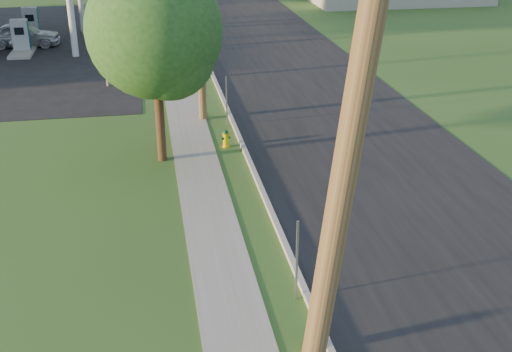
{
  "coord_description": "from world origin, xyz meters",
  "views": [
    {
      "loc": [
        -2.74,
        -7.58,
        8.51
      ],
      "look_at": [
        0.0,
        8.0,
        1.4
      ],
      "focal_mm": 45.0,
      "sensor_mm": 36.0,
      "label": 1
    }
  ],
  "objects_px": {
    "tree_verge": "(158,36)",
    "hydrant_far": "(196,45)",
    "hydrant_mid": "(226,138)",
    "hydrant_near": "(315,336)",
    "utility_pole_near": "(335,223)",
    "fuel_pump_se": "(31,27)",
    "fuel_pump_ne": "(21,41)",
    "car_silver": "(23,35)"
  },
  "relations": [
    {
      "from": "tree_verge",
      "to": "hydrant_mid",
      "type": "bearing_deg",
      "value": 21.99
    },
    {
      "from": "hydrant_mid",
      "to": "hydrant_near",
      "type": "bearing_deg",
      "value": -88.58
    },
    {
      "from": "utility_pole_near",
      "to": "fuel_pump_ne",
      "type": "bearing_deg",
      "value": 106.02
    },
    {
      "from": "hydrant_near",
      "to": "car_silver",
      "type": "bearing_deg",
      "value": 108.56
    },
    {
      "from": "tree_verge",
      "to": "car_silver",
      "type": "xyz_separation_m",
      "value": [
        -7.37,
        18.82,
        -3.54
      ]
    },
    {
      "from": "hydrant_far",
      "to": "car_silver",
      "type": "xyz_separation_m",
      "value": [
        -9.82,
        2.86,
        0.33
      ]
    },
    {
      "from": "fuel_pump_se",
      "to": "tree_verge",
      "type": "xyz_separation_m",
      "value": [
        7.21,
        -21.1,
        3.53
      ]
    },
    {
      "from": "fuel_pump_se",
      "to": "hydrant_mid",
      "type": "xyz_separation_m",
      "value": [
        9.41,
        -20.22,
        -0.39
      ]
    },
    {
      "from": "tree_verge",
      "to": "hydrant_near",
      "type": "height_order",
      "value": "tree_verge"
    },
    {
      "from": "tree_verge",
      "to": "hydrant_near",
      "type": "bearing_deg",
      "value": -76.74
    },
    {
      "from": "hydrant_mid",
      "to": "car_silver",
      "type": "height_order",
      "value": "car_silver"
    },
    {
      "from": "hydrant_far",
      "to": "hydrant_mid",
      "type": "bearing_deg",
      "value": -90.95
    },
    {
      "from": "fuel_pump_ne",
      "to": "hydrant_mid",
      "type": "xyz_separation_m",
      "value": [
        9.41,
        -16.22,
        -0.39
      ]
    },
    {
      "from": "utility_pole_near",
      "to": "fuel_pump_ne",
      "type": "relative_size",
      "value": 2.96
    },
    {
      "from": "hydrant_near",
      "to": "fuel_pump_se",
      "type": "bearing_deg",
      "value": 107.03
    },
    {
      "from": "utility_pole_near",
      "to": "hydrant_near",
      "type": "bearing_deg",
      "value": 76.71
    },
    {
      "from": "fuel_pump_se",
      "to": "hydrant_far",
      "type": "distance_m",
      "value": 10.95
    },
    {
      "from": "fuel_pump_ne",
      "to": "car_silver",
      "type": "xyz_separation_m",
      "value": [
        -0.16,
        1.71,
        -0.02
      ]
    },
    {
      "from": "fuel_pump_ne",
      "to": "fuel_pump_se",
      "type": "height_order",
      "value": "same"
    },
    {
      "from": "fuel_pump_se",
      "to": "hydrant_near",
      "type": "bearing_deg",
      "value": -72.97
    },
    {
      "from": "fuel_pump_ne",
      "to": "hydrant_far",
      "type": "relative_size",
      "value": 4.18
    },
    {
      "from": "hydrant_near",
      "to": "hydrant_mid",
      "type": "xyz_separation_m",
      "value": [
        -0.28,
        11.43,
        -0.07
      ]
    },
    {
      "from": "fuel_pump_ne",
      "to": "hydrant_mid",
      "type": "distance_m",
      "value": 18.75
    },
    {
      "from": "fuel_pump_ne",
      "to": "hydrant_far",
      "type": "height_order",
      "value": "fuel_pump_ne"
    },
    {
      "from": "fuel_pump_se",
      "to": "car_silver",
      "type": "height_order",
      "value": "fuel_pump_se"
    },
    {
      "from": "hydrant_mid",
      "to": "hydrant_far",
      "type": "relative_size",
      "value": 0.89
    },
    {
      "from": "hydrant_mid",
      "to": "car_silver",
      "type": "bearing_deg",
      "value": 118.1
    },
    {
      "from": "utility_pole_near",
      "to": "hydrant_near",
      "type": "distance_m",
      "value": 5.59
    },
    {
      "from": "tree_verge",
      "to": "hydrant_near",
      "type": "relative_size",
      "value": 7.96
    },
    {
      "from": "tree_verge",
      "to": "hydrant_far",
      "type": "distance_m",
      "value": 16.61
    },
    {
      "from": "fuel_pump_ne",
      "to": "tree_verge",
      "type": "distance_m",
      "value": 18.89
    },
    {
      "from": "hydrant_mid",
      "to": "hydrant_far",
      "type": "bearing_deg",
      "value": 89.05
    },
    {
      "from": "fuel_pump_ne",
      "to": "fuel_pump_se",
      "type": "distance_m",
      "value": 4.0
    },
    {
      "from": "utility_pole_near",
      "to": "fuel_pump_se",
      "type": "relative_size",
      "value": 2.96
    },
    {
      "from": "fuel_pump_ne",
      "to": "hydrant_far",
      "type": "distance_m",
      "value": 9.73
    },
    {
      "from": "fuel_pump_se",
      "to": "utility_pole_near",
      "type": "bearing_deg",
      "value": -75.73
    },
    {
      "from": "fuel_pump_ne",
      "to": "car_silver",
      "type": "height_order",
      "value": "fuel_pump_ne"
    },
    {
      "from": "fuel_pump_ne",
      "to": "hydrant_mid",
      "type": "height_order",
      "value": "fuel_pump_ne"
    },
    {
      "from": "fuel_pump_se",
      "to": "hydrant_far",
      "type": "xyz_separation_m",
      "value": [
        9.66,
        -5.14,
        -0.35
      ]
    },
    {
      "from": "hydrant_near",
      "to": "car_silver",
      "type": "distance_m",
      "value": 30.97
    },
    {
      "from": "hydrant_mid",
      "to": "hydrant_far",
      "type": "xyz_separation_m",
      "value": [
        0.25,
        15.07,
        0.04
      ]
    },
    {
      "from": "fuel_pump_se",
      "to": "tree_verge",
      "type": "distance_m",
      "value": 22.58
    }
  ]
}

